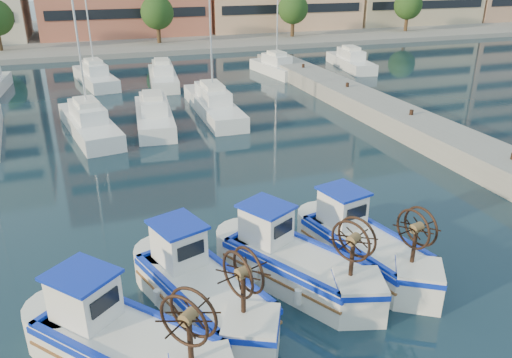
{
  "coord_description": "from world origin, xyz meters",
  "views": [
    {
      "loc": [
        -5.72,
        -10.72,
        9.69
      ],
      "look_at": [
        0.54,
        7.14,
        1.5
      ],
      "focal_mm": 35.0,
      "sensor_mm": 36.0,
      "label": 1
    }
  ],
  "objects_px": {
    "fishing_boat_b": "(200,286)",
    "fishing_boat_d": "(363,243)",
    "fishing_boat_a": "(123,341)",
    "fishing_boat_c": "(293,260)"
  },
  "relations": [
    {
      "from": "fishing_boat_b",
      "to": "fishing_boat_d",
      "type": "distance_m",
      "value": 5.9
    },
    {
      "from": "fishing_boat_d",
      "to": "fishing_boat_a",
      "type": "bearing_deg",
      "value": -177.59
    },
    {
      "from": "fishing_boat_a",
      "to": "fishing_boat_b",
      "type": "bearing_deg",
      "value": -5.83
    },
    {
      "from": "fishing_boat_a",
      "to": "fishing_boat_c",
      "type": "distance_m",
      "value": 5.97
    },
    {
      "from": "fishing_boat_a",
      "to": "fishing_boat_c",
      "type": "height_order",
      "value": "fishing_boat_a"
    },
    {
      "from": "fishing_boat_a",
      "to": "fishing_boat_d",
      "type": "bearing_deg",
      "value": -25.19
    },
    {
      "from": "fishing_boat_b",
      "to": "fishing_boat_c",
      "type": "height_order",
      "value": "fishing_boat_b"
    },
    {
      "from": "fishing_boat_b",
      "to": "fishing_boat_d",
      "type": "relative_size",
      "value": 1.03
    },
    {
      "from": "fishing_boat_c",
      "to": "fishing_boat_d",
      "type": "xyz_separation_m",
      "value": [
        2.7,
        0.2,
        -0.01
      ]
    },
    {
      "from": "fishing_boat_b",
      "to": "fishing_boat_d",
      "type": "height_order",
      "value": "fishing_boat_b"
    }
  ]
}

